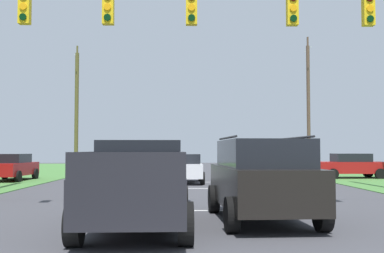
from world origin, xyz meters
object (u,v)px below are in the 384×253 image
at_px(overhead_signal_span, 196,68).
at_px(pickup_truck, 139,185).
at_px(distant_car_crossing_white, 184,168).
at_px(distant_car_oncoming, 11,167).
at_px(distant_car_far_parked, 351,165).
at_px(suv_black, 261,178).
at_px(utility_pole_far_left, 77,110).
at_px(utility_pole_far_right, 308,106).

relative_size(overhead_signal_span, pickup_truck, 3.04).
bearing_deg(distant_car_crossing_white, overhead_signal_span, -88.70).
relative_size(distant_car_oncoming, distant_car_far_parked, 1.00).
distance_m(overhead_signal_span, distant_car_crossing_white, 12.28).
distance_m(suv_black, utility_pole_far_left, 28.47).
bearing_deg(utility_pole_far_right, distant_car_far_parked, -84.84).
bearing_deg(distant_car_far_parked, distant_car_crossing_white, -160.18).
xyz_separation_m(distant_car_crossing_white, utility_pole_far_right, (9.55, 10.88, 4.30)).
distance_m(distant_car_oncoming, utility_pole_far_left, 11.67).
height_order(suv_black, utility_pole_far_left, utility_pole_far_left).
xyz_separation_m(suv_black, distant_car_far_parked, (8.37, 17.30, -0.27)).
height_order(distant_car_crossing_white, distant_car_oncoming, same).
bearing_deg(suv_black, distant_car_oncoming, 126.98).
relative_size(overhead_signal_span, suv_black, 3.38).
xyz_separation_m(distant_car_oncoming, utility_pole_far_right, (19.30, 9.12, 4.30)).
relative_size(suv_black, distant_car_oncoming, 1.13).
bearing_deg(pickup_truck, overhead_signal_span, 64.84).
relative_size(overhead_signal_span, distant_car_crossing_white, 3.84).
height_order(pickup_truck, distant_car_far_parked, pickup_truck).
xyz_separation_m(suv_black, utility_pole_far_left, (-10.38, 26.23, 3.83)).
relative_size(distant_car_crossing_white, utility_pole_far_left, 0.43).
bearing_deg(distant_car_crossing_white, utility_pole_far_left, 124.14).
xyz_separation_m(distant_car_oncoming, distant_car_far_parked, (19.95, 1.92, 0.00)).
relative_size(pickup_truck, utility_pole_far_right, 0.52).
bearing_deg(overhead_signal_span, utility_pole_far_left, 109.84).
height_order(utility_pole_far_right, utility_pole_far_left, utility_pole_far_right).
xyz_separation_m(distant_car_far_parked, utility_pole_far_left, (-18.75, 8.94, 4.10)).
relative_size(distant_car_crossing_white, distant_car_oncoming, 1.00).
bearing_deg(utility_pole_far_right, distant_car_oncoming, -154.70).
height_order(distant_car_far_parked, utility_pole_far_left, utility_pole_far_left).
relative_size(overhead_signal_span, utility_pole_far_left, 1.64).
relative_size(suv_black, utility_pole_far_right, 0.47).
relative_size(overhead_signal_span, utility_pole_far_right, 1.58).
relative_size(overhead_signal_span, distant_car_far_parked, 3.82).
height_order(pickup_truck, utility_pole_far_right, utility_pole_far_right).
distance_m(distant_car_far_parked, utility_pole_far_left, 21.17).
bearing_deg(distant_car_oncoming, distant_car_far_parked, 5.50).
relative_size(pickup_truck, distant_car_crossing_white, 1.26).
bearing_deg(distant_car_oncoming, overhead_signal_span, -53.59).
height_order(pickup_truck, utility_pole_far_left, utility_pole_far_left).
xyz_separation_m(suv_black, distant_car_oncoming, (-11.58, 15.37, -0.27)).
bearing_deg(distant_car_crossing_white, distant_car_far_parked, 19.82).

